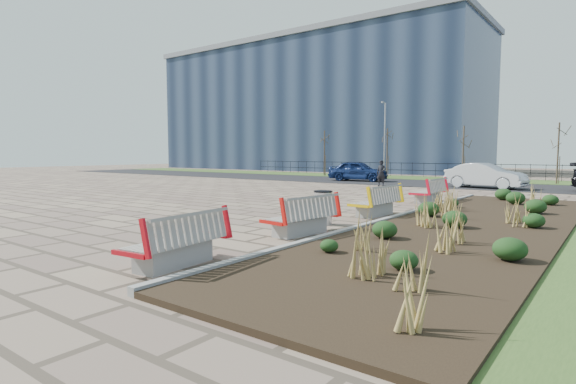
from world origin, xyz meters
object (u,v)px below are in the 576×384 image
Objects in this scene: car_blue at (358,171)px; bench_c at (375,201)px; bench_b at (300,215)px; lamp_west at (385,141)px; car_silver at (485,176)px; pedestrian at (381,173)px; bench_d at (428,191)px; bench_a at (174,239)px; litter_bin at (323,208)px.

bench_c is at bearing -157.64° from car_blue.
bench_b is 22.05m from car_blue.
car_silver is at bearing -33.09° from lamp_west.
car_blue is (-3.56, 3.69, -0.06)m from pedestrian.
bench_b and bench_d have the same top height.
bench_a is 5.70m from litter_bin.
pedestrian is (-5.47, 7.20, 0.31)m from bench_d.
car_blue is at bearing -90.43° from lamp_west.
bench_a is at bearing -172.37° from car_silver.
litter_bin is (-0.40, -7.50, -0.02)m from bench_d.
car_silver is at bearing 83.82° from bench_a.
bench_b is at bearing -85.62° from bench_c.
bench_c is 2.57m from litter_bin.
bench_a is 0.48× the size of car_silver.
bench_d is 0.35× the size of lamp_west.
lamp_west reaches higher than bench_b.
bench_b is 1.30× the size of pedestrian.
bench_b is at bearing -69.83° from lamp_west.
litter_bin is 15.56m from pedestrian.
litter_bin is at bearing -162.18° from car_blue.
lamp_west is (-9.00, 20.24, 2.54)m from bench_c.
pedestrian is 5.13m from car_blue.
pedestrian is at bearing 115.35° from bench_b.
car_blue is at bearing 124.05° from bench_c.
litter_bin is at bearing -91.17° from bench_d.
bench_c is at bearing 96.92° from bench_b.
bench_a is at bearing -76.76° from pedestrian.
car_blue is 4.95m from lamp_west.
bench_d is at bearing 94.38° from bench_c.
lamp_west is at bearing 101.52° from bench_a.
bench_b is 0.35× the size of lamp_west.
bench_a is at bearing -166.75° from car_blue.
bench_a is at bearing -72.45° from lamp_west.
car_blue is at bearing 131.57° from bench_d.
bench_b is at bearing 83.97° from bench_a.
litter_bin is at bearing -94.64° from bench_c.
litter_bin is at bearing -173.79° from car_silver.
bench_a is 29.96m from lamp_west.
pedestrian is at bearing 129.12° from bench_d.
bench_c is 22.30m from lamp_west.
bench_d is (0.00, 4.96, 0.00)m from bench_c.
lamp_west reaches higher than bench_a.
bench_d is at bearing 86.92° from litter_bin.
bench_c reaches higher than litter_bin.
car_silver is at bearing 91.54° from bench_d.
bench_a is 0.49× the size of car_blue.
bench_c is at bearing -67.57° from pedestrian.
car_silver is 0.73× the size of lamp_west.
lamp_west is (-9.00, 28.47, 2.54)m from bench_a.
lamp_west is (-3.53, 8.08, 2.23)m from pedestrian.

